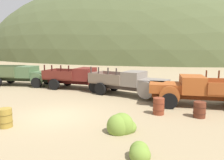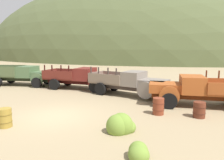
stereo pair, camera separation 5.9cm
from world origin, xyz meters
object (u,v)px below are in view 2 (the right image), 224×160
(truck_oxblood, at_px, (84,78))
(oil_drum_spare, at_px, (5,118))
(oil_drum_foreground, at_px, (158,106))
(oil_drum_by_truck, at_px, (199,110))
(truck_weathered_green, at_px, (26,75))
(truck_primer_gray, at_px, (132,83))
(truck_oxide_orange, at_px, (194,90))

(truck_oxblood, bearing_deg, oil_drum_spare, -85.88)
(oil_drum_foreground, height_order, oil_drum_by_truck, oil_drum_foreground)
(truck_oxblood, distance_m, oil_drum_by_truck, 10.59)
(oil_drum_by_truck, height_order, oil_drum_spare, oil_drum_spare)
(truck_oxblood, distance_m, oil_drum_foreground, 8.92)
(oil_drum_foreground, xyz_separation_m, oil_drum_by_truck, (2.07, 0.31, -0.04))
(truck_weathered_green, height_order, oil_drum_foreground, truck_weathered_green)
(truck_primer_gray, distance_m, oil_drum_foreground, 4.75)
(truck_weathered_green, distance_m, oil_drum_foreground, 14.32)
(truck_primer_gray, distance_m, oil_drum_by_truck, 6.00)
(oil_drum_by_truck, bearing_deg, truck_primer_gray, 143.82)
(truck_weathered_green, bearing_deg, oil_drum_foreground, -32.05)
(truck_oxblood, height_order, oil_drum_by_truck, truck_oxblood)
(truck_weathered_green, bearing_deg, truck_oxblood, -9.59)
(truck_weathered_green, xyz_separation_m, oil_drum_by_truck, (15.76, -3.86, -0.60))
(truck_primer_gray, xyz_separation_m, truck_oxide_orange, (4.40, -1.14, -0.01))
(truck_oxblood, xyz_separation_m, truck_primer_gray, (4.77, -0.93, 0.01))
(truck_oxblood, bearing_deg, oil_drum_by_truck, -29.65)
(truck_oxblood, xyz_separation_m, oil_drum_spare, (1.48, -9.48, -0.57))
(truck_oxblood, relative_size, oil_drum_by_truck, 7.73)
(truck_primer_gray, height_order, oil_drum_by_truck, truck_primer_gray)
(truck_oxide_orange, bearing_deg, truck_weathered_green, -16.66)
(truck_weathered_green, relative_size, oil_drum_by_truck, 8.24)
(truck_primer_gray, xyz_separation_m, oil_drum_by_truck, (4.81, -3.52, -0.60))
(truck_oxide_orange, relative_size, oil_drum_spare, 7.55)
(truck_weathered_green, height_order, oil_drum_by_truck, truck_weathered_green)
(truck_oxblood, relative_size, truck_primer_gray, 1.02)
(oil_drum_by_truck, bearing_deg, truck_oxide_orange, 99.93)
(truck_weathered_green, bearing_deg, truck_primer_gray, -16.87)
(oil_drum_foreground, relative_size, oil_drum_by_truck, 1.10)
(truck_oxblood, relative_size, oil_drum_spare, 7.33)
(truck_weathered_green, distance_m, truck_oxblood, 6.20)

